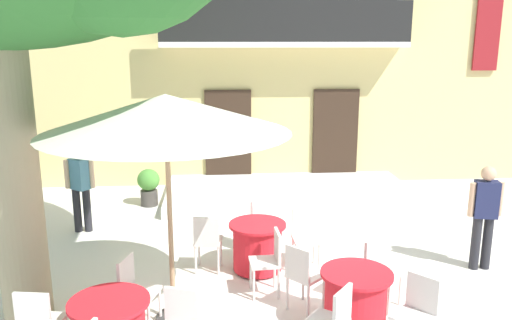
% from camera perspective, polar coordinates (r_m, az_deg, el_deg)
% --- Properties ---
extents(ground_plane, '(120.00, 120.00, 0.00)m').
position_cam_1_polar(ground_plane, '(8.12, 8.63, -12.09)').
color(ground_plane, silver).
extents(building_facade, '(13.00, 5.09, 7.50)m').
position_cam_1_polar(building_facade, '(14.21, 2.00, 14.42)').
color(building_facade, '#DBC67F').
rests_on(building_facade, ground).
extents(entrance_step_platform, '(5.36, 2.52, 0.25)m').
position_cam_1_polar(entrance_step_platform, '(11.48, 3.62, -3.64)').
color(entrance_step_platform, silver).
rests_on(entrance_step_platform, ground).
extents(cafe_table_near_tree, '(0.86, 0.86, 0.76)m').
position_cam_1_polar(cafe_table_near_tree, '(7.89, 0.16, -9.57)').
color(cafe_table_near_tree, red).
rests_on(cafe_table_near_tree, ground).
extents(cafe_chair_near_tree_0, '(0.48, 0.48, 0.91)m').
position_cam_1_polar(cafe_chair_near_tree_0, '(8.54, 0.40, -6.76)').
color(cafe_chair_near_tree_0, silver).
rests_on(cafe_chair_near_tree_0, ground).
extents(cafe_chair_near_tree_1, '(0.44, 0.44, 0.91)m').
position_cam_1_polar(cafe_chair_near_tree_1, '(7.83, -5.42, -8.73)').
color(cafe_chair_near_tree_1, silver).
rests_on(cafe_chair_near_tree_1, ground).
extents(cafe_chair_near_tree_2, '(0.42, 0.42, 0.91)m').
position_cam_1_polar(cafe_chair_near_tree_2, '(7.17, 1.57, -10.83)').
color(cafe_chair_near_tree_2, silver).
rests_on(cafe_chair_near_tree_2, ground).
extents(cafe_chair_near_tree_3, '(0.41, 0.41, 0.91)m').
position_cam_1_polar(cafe_chair_near_tree_3, '(8.02, 5.48, -8.18)').
color(cafe_chair_near_tree_3, silver).
rests_on(cafe_chair_near_tree_3, ground).
extents(cafe_table_middle, '(0.86, 0.86, 0.76)m').
position_cam_1_polar(cafe_table_middle, '(6.51, 10.98, -15.06)').
color(cafe_table_middle, red).
rests_on(cafe_table_middle, ground).
extents(cafe_chair_middle_0, '(0.56, 0.56, 0.91)m').
position_cam_1_polar(cafe_chair_middle_0, '(5.82, 8.54, -17.07)').
color(cafe_chair_middle_0, silver).
rests_on(cafe_chair_middle_0, ground).
extents(cafe_chair_middle_1, '(0.56, 0.56, 0.91)m').
position_cam_1_polar(cafe_chair_middle_1, '(6.18, 17.47, -15.62)').
color(cafe_chair_middle_1, silver).
rests_on(cafe_chair_middle_1, ground).
extents(cafe_chair_middle_2, '(0.57, 0.57, 0.91)m').
position_cam_1_polar(cafe_chair_middle_2, '(7.08, 13.45, -11.52)').
color(cafe_chair_middle_2, silver).
rests_on(cafe_chair_middle_2, ground).
extents(cafe_chair_middle_3, '(0.57, 0.57, 0.91)m').
position_cam_1_polar(cafe_chair_middle_3, '(6.76, 5.18, -12.41)').
color(cafe_chair_middle_3, silver).
rests_on(cafe_chair_middle_3, ground).
extents(cafe_chair_front_2, '(0.50, 0.50, 0.91)m').
position_cam_1_polar(cafe_chair_front_2, '(6.56, -13.33, -13.60)').
color(cafe_chair_front_2, silver).
rests_on(cafe_chair_front_2, ground).
extents(cafe_umbrella, '(2.90, 2.90, 2.85)m').
position_cam_1_polar(cafe_umbrella, '(5.98, -9.99, 4.96)').
color(cafe_umbrella, '#997A56').
rests_on(cafe_umbrella, ground).
extents(ground_planter_left, '(0.47, 0.47, 0.79)m').
position_cam_1_polar(ground_planter_left, '(11.12, -11.83, -2.75)').
color(ground_planter_left, '#47423D').
rests_on(ground_planter_left, ground).
extents(pedestrian_near_entrance, '(0.53, 0.38, 1.60)m').
position_cam_1_polar(pedestrian_near_entrance, '(9.82, -18.94, -2.55)').
color(pedestrian_near_entrance, '#232328').
rests_on(pedestrian_near_entrance, ground).
extents(pedestrian_mid_plaza, '(0.53, 0.29, 1.63)m').
position_cam_1_polar(pedestrian_mid_plaza, '(8.51, 24.04, -5.28)').
color(pedestrian_mid_plaza, '#232328').
rests_on(pedestrian_mid_plaza, ground).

